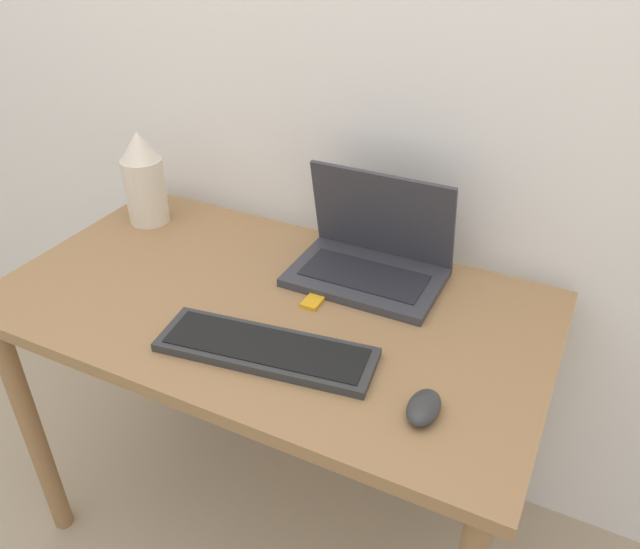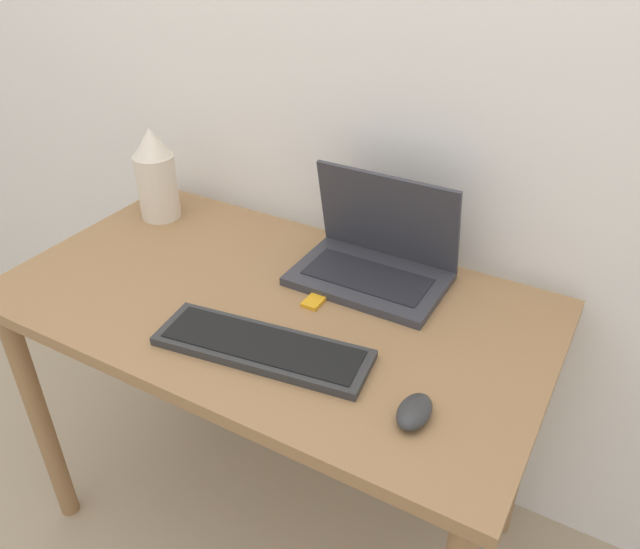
# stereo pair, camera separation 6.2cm
# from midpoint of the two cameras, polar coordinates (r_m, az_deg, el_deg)

# --- Properties ---
(wall_back) EXTENTS (6.00, 0.05, 2.50)m
(wall_back) POSITION_cam_midpoint_polar(r_m,az_deg,el_deg) (1.51, 4.89, 20.92)
(wall_back) COLOR silver
(wall_back) RESTS_ON ground_plane
(desk) EXTENTS (1.21, 0.67, 0.77)m
(desk) POSITION_cam_midpoint_polar(r_m,az_deg,el_deg) (1.44, -3.11, -5.67)
(desk) COLOR olive
(desk) RESTS_ON ground_plane
(laptop) EXTENTS (0.34, 0.23, 0.24)m
(laptop) POSITION_cam_midpoint_polar(r_m,az_deg,el_deg) (1.44, 6.33, 1.62)
(laptop) COLOR #333338
(laptop) RESTS_ON desk
(keyboard) EXTENTS (0.45, 0.19, 0.02)m
(keyboard) POSITION_cam_midpoint_polar(r_m,az_deg,el_deg) (1.23, -3.84, -6.68)
(keyboard) COLOR #2D2D2D
(keyboard) RESTS_ON desk
(mouse) EXTENTS (0.06, 0.09, 0.03)m
(mouse) POSITION_cam_midpoint_polar(r_m,az_deg,el_deg) (1.11, 10.26, -12.26)
(mouse) COLOR #2D2D2D
(mouse) RESTS_ON desk
(vase) EXTENTS (0.11, 0.11, 0.25)m
(vase) POSITION_cam_midpoint_polar(r_m,az_deg,el_deg) (1.71, -13.78, 8.85)
(vase) COLOR beige
(vase) RESTS_ON desk
(mp3_player) EXTENTS (0.04, 0.06, 0.01)m
(mp3_player) POSITION_cam_midpoint_polar(r_m,az_deg,el_deg) (1.36, 0.77, -2.47)
(mp3_player) COLOR orange
(mp3_player) RESTS_ON desk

